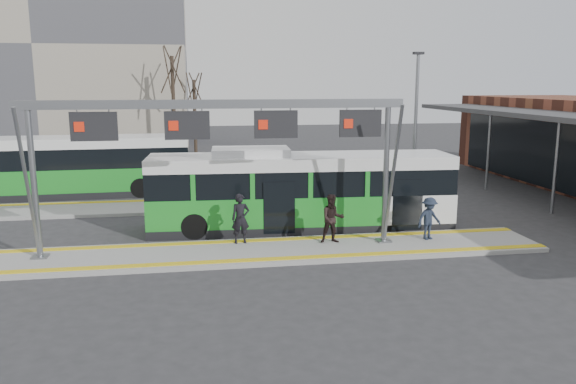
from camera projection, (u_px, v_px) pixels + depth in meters
The scene contains 15 objects.
ground at pixel (235, 255), 19.56m from camera, with size 120.00×120.00×0.00m, color #2D2D30.
platform_main at pixel (235, 253), 19.55m from camera, with size 22.00×3.00×0.15m, color gray.
platform_second at pixel (139, 207), 26.67m from camera, with size 20.00×3.00×0.15m, color gray.
tactile_main at pixel (235, 250), 19.53m from camera, with size 22.00×2.65×0.02m.
tactile_second at pixel (141, 201), 27.77m from camera, with size 20.00×0.35×0.02m.
gantry at pixel (222, 131), 18.93m from camera, with size 13.00×1.68×5.20m.
apartment_block at pixel (50, 45), 50.46m from camera, with size 24.50×12.50×18.40m.
hero_bus at pixel (300, 192), 22.85m from camera, with size 12.31×3.21×3.35m.
bg_bus_green at pixel (68, 167), 29.49m from camera, with size 12.55×3.02×3.12m.
passenger_a at pixel (241, 219), 20.33m from camera, with size 0.66×0.44×1.82m, color black.
passenger_b at pixel (332, 219), 20.38m from camera, with size 0.87×0.68×1.79m, color black.
passenger_c at pixel (429, 218), 20.83m from camera, with size 1.03×0.59×1.59m, color #1E2737.
tree_left at pixel (172, 70), 44.14m from camera, with size 1.40×1.40×9.03m.
tree_mid at pixel (194, 90), 47.09m from camera, with size 1.40×1.40×6.97m.
lamp_east at pixel (415, 125), 26.98m from camera, with size 0.50×0.25×7.33m.
Camera 1 is at (-1.19, -18.83, 5.91)m, focal length 35.00 mm.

